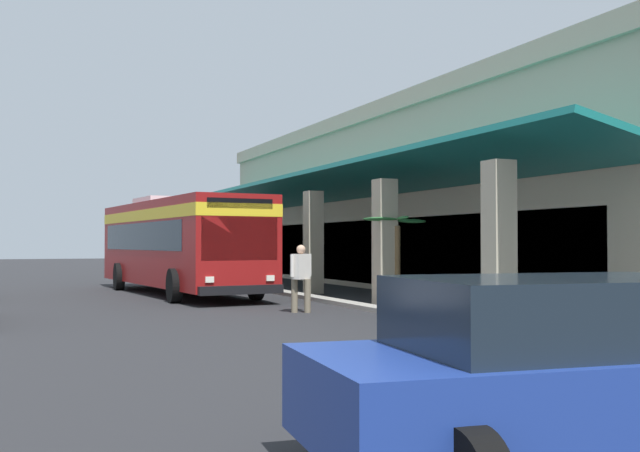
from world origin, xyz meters
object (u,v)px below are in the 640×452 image
(parked_sedan_blue, at_px, (582,371))
(potted_palm, at_px, (397,285))
(transit_bus, at_px, (178,239))
(pedestrian, at_px, (301,275))

(parked_sedan_blue, bearing_deg, potted_palm, 156.52)
(transit_bus, height_order, potted_palm, transit_bus)
(pedestrian, bearing_deg, potted_palm, 105.82)
(transit_bus, distance_m, potted_palm, 8.49)
(transit_bus, xyz_separation_m, potted_palm, (7.03, 4.58, -1.29))
(transit_bus, distance_m, parked_sedan_blue, 20.87)
(potted_palm, bearing_deg, transit_bus, -146.93)
(parked_sedan_blue, distance_m, potted_palm, 15.00)
(potted_palm, bearing_deg, pedestrian, -74.18)
(parked_sedan_blue, bearing_deg, transit_bus, 176.16)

